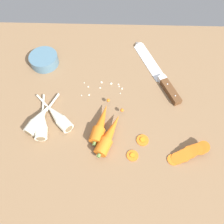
# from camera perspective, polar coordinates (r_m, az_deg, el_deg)

# --- Properties ---
(ground_plane) EXTENTS (1.20, 0.90, 0.04)m
(ground_plane) POSITION_cam_1_polar(r_m,az_deg,el_deg) (0.84, 0.04, -0.05)
(ground_plane) COLOR brown
(chefs_knife) EXTENTS (0.17, 0.33, 0.04)m
(chefs_knife) POSITION_cam_1_polar(r_m,az_deg,el_deg) (0.94, 10.37, 10.37)
(chefs_knife) COLOR silver
(chefs_knife) RESTS_ON ground_plane
(whole_carrot) EXTENTS (0.07, 0.18, 0.04)m
(whole_carrot) POSITION_cam_1_polar(r_m,az_deg,el_deg) (0.77, -2.82, -3.04)
(whole_carrot) COLOR orange
(whole_carrot) RESTS_ON ground_plane
(whole_carrot_second) EXTENTS (0.10, 0.18, 0.04)m
(whole_carrot_second) POSITION_cam_1_polar(r_m,az_deg,el_deg) (0.75, -0.72, -5.73)
(whole_carrot_second) COLOR orange
(whole_carrot_second) RESTS_ON ground_plane
(parsnip_front) EXTENTS (0.09, 0.17, 0.04)m
(parsnip_front) POSITION_cam_1_polar(r_m,az_deg,el_deg) (0.82, -17.48, -1.68)
(parsnip_front) COLOR silver
(parsnip_front) RESTS_ON ground_plane
(parsnip_mid_left) EXTENTS (0.15, 0.15, 0.04)m
(parsnip_mid_left) POSITION_cam_1_polar(r_m,az_deg,el_deg) (0.81, -13.11, -1.15)
(parsnip_mid_left) COLOR silver
(parsnip_mid_left) RESTS_ON ground_plane
(parsnip_mid_right) EXTENTS (0.05, 0.18, 0.04)m
(parsnip_mid_right) POSITION_cam_1_polar(r_m,az_deg,el_deg) (0.81, -16.80, -2.59)
(parsnip_mid_right) COLOR silver
(parsnip_mid_right) RESTS_ON ground_plane
(carrot_slice_stack) EXTENTS (0.13, 0.07, 0.04)m
(carrot_slice_stack) POSITION_cam_1_polar(r_m,az_deg,el_deg) (0.77, 18.20, -9.52)
(carrot_slice_stack) COLOR orange
(carrot_slice_stack) RESTS_ON ground_plane
(carrot_slice_stray_near) EXTENTS (0.04, 0.04, 0.01)m
(carrot_slice_stray_near) POSITION_cam_1_polar(r_m,az_deg,el_deg) (0.75, 5.03, -10.51)
(carrot_slice_stray_near) COLOR orange
(carrot_slice_stray_near) RESTS_ON ground_plane
(carrot_slice_stray_mid) EXTENTS (0.04, 0.04, 0.01)m
(carrot_slice_stray_mid) POSITION_cam_1_polar(r_m,az_deg,el_deg) (0.77, 7.48, -6.78)
(carrot_slice_stray_mid) COLOR orange
(carrot_slice_stray_mid) RESTS_ON ground_plane
(prep_bowl) EXTENTS (0.11, 0.11, 0.04)m
(prep_bowl) POSITION_cam_1_polar(r_m,az_deg,el_deg) (0.98, -16.28, 12.19)
(prep_bowl) COLOR slate
(prep_bowl) RESTS_ON ground_plane
(mince_crumbs) EXTENTS (0.15, 0.07, 0.01)m
(mince_crumbs) POSITION_cam_1_polar(r_m,az_deg,el_deg) (0.88, -1.57, 6.39)
(mince_crumbs) COLOR silver
(mince_crumbs) RESTS_ON ground_plane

